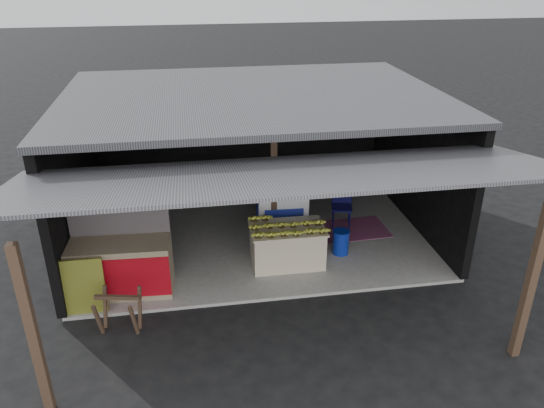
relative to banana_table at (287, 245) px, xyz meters
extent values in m
plane|color=black|center=(-0.43, -1.09, -0.44)|extent=(80.00, 80.00, 0.00)
cube|color=gray|center=(-0.43, 1.41, -0.41)|extent=(7.00, 5.00, 0.06)
cube|color=black|center=(-0.43, 3.91, 1.07)|extent=(7.00, 0.15, 2.90)
cube|color=black|center=(-3.93, 1.41, 1.07)|extent=(0.15, 5.00, 2.90)
cube|color=black|center=(3.07, 1.41, 1.07)|extent=(0.15, 5.00, 2.90)
cube|color=#232326|center=(-0.43, 1.41, 2.52)|extent=(7.20, 5.20, 0.12)
cube|color=#232326|center=(-0.43, -2.04, 2.29)|extent=(7.40, 2.47, 0.48)
cube|color=#463023|center=(-0.13, 0.81, 1.04)|extent=(0.12, 0.12, 2.85)
cube|color=#463023|center=(-3.73, -2.99, 0.81)|extent=(0.12, 0.12, 2.50)
cube|color=#463023|center=(2.87, -2.99, 0.81)|extent=(0.12, 0.12, 2.50)
cube|color=beige|center=(0.00, 0.00, -0.02)|extent=(1.34, 0.81, 0.73)
cube|color=beige|center=(0.00, 0.00, 0.36)|extent=(1.40, 0.87, 0.04)
cube|color=white|center=(0.09, 1.08, 0.17)|extent=(1.03, 0.71, 1.11)
cube|color=navy|center=(0.09, 0.74, 0.23)|extent=(0.78, 0.05, 0.33)
cube|color=#B21414|center=(0.09, 0.74, -0.16)|extent=(0.50, 0.04, 0.11)
cube|color=#998466|center=(-2.99, -0.43, 0.09)|extent=(1.73, 0.82, 0.95)
cube|color=#AD0B16|center=(-2.99, -0.81, 0.09)|extent=(1.70, 0.10, 0.74)
cube|color=white|center=(-2.99, -0.82, 0.09)|extent=(0.58, 0.04, 0.19)
cube|color=#19224B|center=(-2.99, -0.11, 0.97)|extent=(1.70, 0.13, 0.80)
cube|color=black|center=(-3.53, -0.96, 0.10)|extent=(0.65, 0.12, 0.98)
cube|color=#463023|center=(-3.25, -1.61, -0.10)|extent=(0.10, 0.27, 0.67)
cube|color=#463023|center=(-2.71, -1.72, -0.10)|extent=(0.10, 0.27, 0.67)
cube|color=#463023|center=(-3.19, -1.28, -0.10)|extent=(0.10, 0.27, 0.67)
cube|color=#463023|center=(-2.65, -1.39, -0.10)|extent=(0.10, 0.27, 0.67)
cube|color=#463023|center=(-2.95, -1.50, 0.20)|extent=(0.70, 0.20, 0.06)
cylinder|color=navy|center=(1.11, 0.19, -0.15)|extent=(0.32, 0.32, 0.46)
cylinder|color=#0D0B3D|center=(1.22, 1.18, -0.16)|extent=(0.03, 0.03, 0.45)
cylinder|color=#0D0B3D|center=(1.56, 1.09, -0.16)|extent=(0.03, 0.03, 0.45)
cylinder|color=#0D0B3D|center=(1.31, 1.52, -0.16)|extent=(0.03, 0.03, 0.45)
cylinder|color=#0D0B3D|center=(1.65, 1.43, -0.16)|extent=(0.03, 0.03, 0.45)
cube|color=#0D0B3D|center=(1.44, 1.31, 0.06)|extent=(0.52, 0.52, 0.04)
cube|color=#0D0B3D|center=(1.48, 1.49, 0.29)|extent=(0.42, 0.14, 0.46)
cube|color=#781A4F|center=(1.62, 1.10, -0.38)|extent=(1.54, 1.07, 0.01)
cube|color=black|center=(-1.23, 3.81, 1.47)|extent=(0.32, 0.03, 0.42)
cube|color=#4C4C59|center=(-1.23, 3.79, 1.47)|extent=(0.26, 0.02, 0.34)
cube|color=black|center=(-0.63, 3.81, 1.49)|extent=(0.32, 0.03, 0.42)
cube|color=#4C4C59|center=(-0.63, 3.79, 1.49)|extent=(0.26, 0.02, 0.34)
cube|color=black|center=(0.07, 3.81, 1.51)|extent=(0.32, 0.03, 0.42)
cube|color=#4C4C59|center=(0.07, 3.79, 1.51)|extent=(0.26, 0.02, 0.34)
camera|label=1|loc=(-1.69, -8.52, 4.97)|focal=35.00mm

